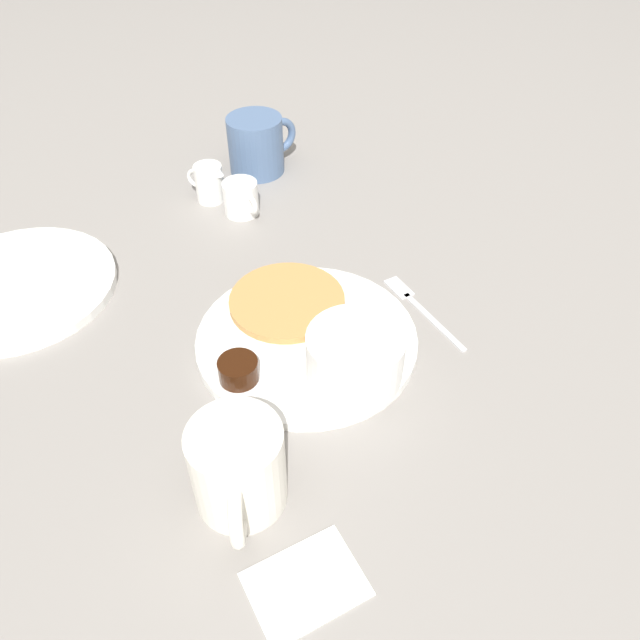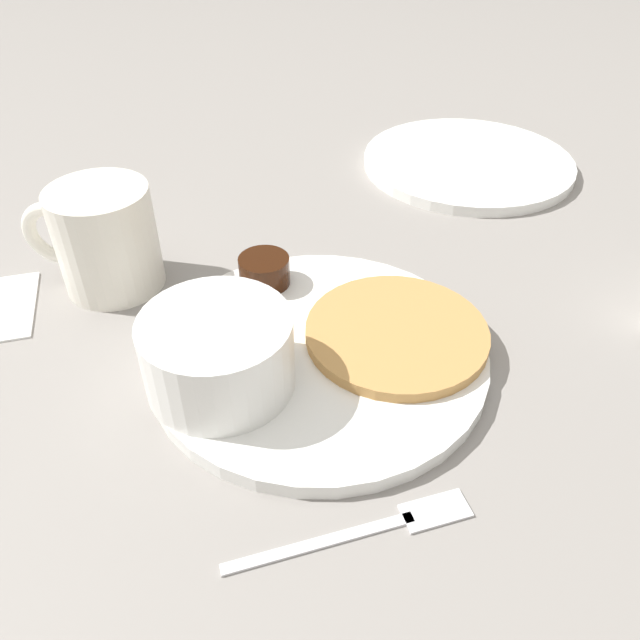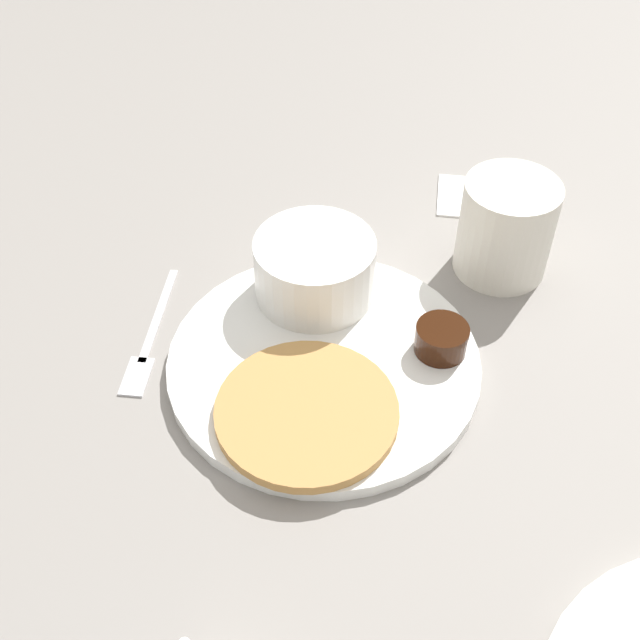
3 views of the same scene
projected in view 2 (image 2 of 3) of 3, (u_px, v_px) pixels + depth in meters
name	position (u px, v px, depth m)	size (l,w,h in m)	color
ground_plane	(319.00, 359.00, 0.48)	(4.00, 4.00, 0.00)	gray
plate	(319.00, 353.00, 0.47)	(0.25, 0.25, 0.01)	white
pancake_stack	(397.00, 333.00, 0.48)	(0.14, 0.14, 0.01)	#B78447
bowl	(218.00, 351.00, 0.42)	(0.10, 0.10, 0.06)	white
syrup_cup	(264.00, 271.00, 0.53)	(0.04, 0.04, 0.02)	black
butter_ramekin	(188.00, 360.00, 0.43)	(0.04, 0.04, 0.04)	white
coffee_mug	(104.00, 239.00, 0.53)	(0.08, 0.12, 0.09)	silver
fork	(379.00, 525.00, 0.36)	(0.04, 0.15, 0.00)	silver
far_plate	(468.00, 162.00, 0.74)	(0.24, 0.24, 0.01)	white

